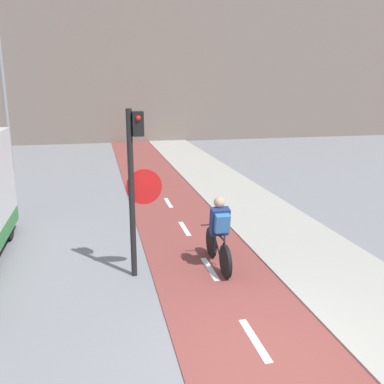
{
  "coord_description": "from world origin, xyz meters",
  "views": [
    {
      "loc": [
        -2.08,
        -4.63,
        3.62
      ],
      "look_at": [
        0.0,
        4.64,
        1.2
      ],
      "focal_mm": 40.0,
      "sensor_mm": 36.0,
      "label": 1
    }
  ],
  "objects": [
    {
      "name": "traffic_light_pole",
      "position": [
        -1.41,
        3.08,
        1.97
      ],
      "size": [
        0.67,
        0.25,
        3.19
      ],
      "color": "black",
      "rests_on": "ground_plane"
    },
    {
      "name": "bike_lane",
      "position": [
        0.0,
        0.0,
        0.01
      ],
      "size": [
        2.34,
        60.0,
        0.02
      ],
      "color": "brown",
      "rests_on": "ground_plane"
    },
    {
      "name": "building_row_background",
      "position": [
        0.0,
        25.06,
        5.25
      ],
      "size": [
        60.0,
        5.2,
        10.48
      ],
      "color": "slate",
      "rests_on": "ground_plane"
    },
    {
      "name": "street_lamp_far",
      "position": [
        -5.58,
        14.18,
        4.53
      ],
      "size": [
        0.36,
        0.36,
        7.5
      ],
      "color": "gray",
      "rests_on": "ground_plane"
    },
    {
      "name": "cyclist_near",
      "position": [
        0.2,
        3.08,
        0.71
      ],
      "size": [
        0.46,
        1.69,
        1.47
      ],
      "color": "black",
      "rests_on": "ground_plane"
    },
    {
      "name": "ground_plane",
      "position": [
        0.0,
        0.0,
        0.0
      ],
      "size": [
        120.0,
        120.0,
        0.0
      ],
      "primitive_type": "plane",
      "color": "gray"
    }
  ]
}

